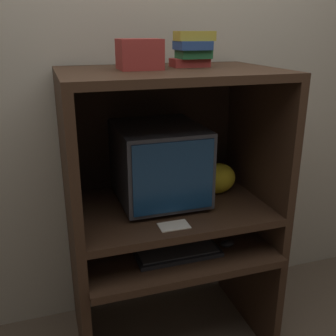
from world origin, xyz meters
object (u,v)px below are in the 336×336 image
at_px(book_stack, 193,49).
at_px(storage_box, 139,54).
at_px(keyboard, 178,253).
at_px(snack_bag, 217,178).
at_px(crt_monitor, 159,163).
at_px(mouse, 227,243).

bearing_deg(book_stack, storage_box, -171.45).
xyz_separation_m(keyboard, storage_box, (-0.11, 0.20, 0.89)).
bearing_deg(book_stack, snack_bag, -4.25).
bearing_deg(crt_monitor, snack_bag, -0.85).
bearing_deg(mouse, snack_bag, 79.88).
distance_m(snack_bag, storage_box, 0.76).
distance_m(keyboard, snack_bag, 0.46).
height_order(book_stack, storage_box, book_stack).
distance_m(crt_monitor, snack_bag, 0.34).
bearing_deg(crt_monitor, book_stack, 2.18).
bearing_deg(storage_box, snack_bag, 3.94).
bearing_deg(storage_box, crt_monitor, 19.32).
bearing_deg(book_stack, mouse, -65.71).
bearing_deg(mouse, keyboard, -179.73).
distance_m(mouse, storage_box, 0.98).
bearing_deg(keyboard, crt_monitor, 94.95).
relative_size(crt_monitor, mouse, 6.57).
xyz_separation_m(keyboard, mouse, (0.26, 0.00, 0.00)).
height_order(keyboard, mouse, mouse).
bearing_deg(book_stack, crt_monitor, -177.82).
bearing_deg(storage_box, keyboard, -60.45).
bearing_deg(crt_monitor, storage_box, -160.68).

